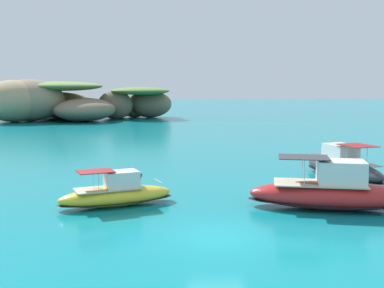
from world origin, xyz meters
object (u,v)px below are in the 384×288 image
islet_large (45,102)px  islet_small (135,103)px  motorboat_red (333,193)px  motorboat_yellow (117,194)px  motorboat_charcoal (343,167)px

islet_large → islet_small: 16.85m
islet_small → motorboat_red: bearing=-80.9°
islet_large → islet_small: bearing=17.5°
motorboat_red → motorboat_yellow: (-10.96, 1.76, -0.23)m
islet_large → motorboat_red: bearing=-67.3°
islet_large → motorboat_yellow: bearing=-75.5°
motorboat_red → motorboat_yellow: bearing=170.9°
islet_small → motorboat_red: size_ratio=1.77×
motorboat_charcoal → islet_small: bearing=103.5°
motorboat_red → motorboat_yellow: size_ratio=1.38×
islet_large → motorboat_charcoal: islet_large is taller
motorboat_red → motorboat_charcoal: bearing=63.4°
islet_small → motorboat_red: (11.40, -70.87, -2.04)m
islet_small → motorboat_red: islet_small is taller
motorboat_yellow → motorboat_charcoal: size_ratio=0.79×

